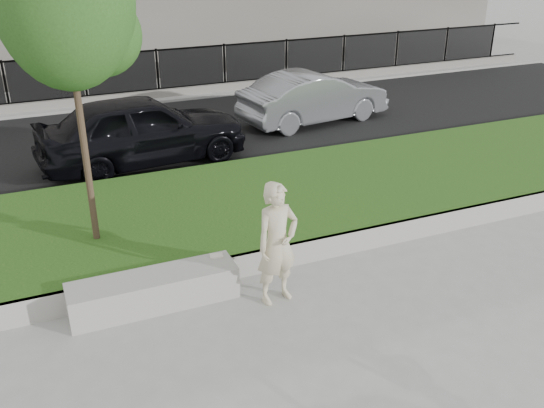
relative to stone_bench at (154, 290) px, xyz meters
name	(u,v)px	position (x,y,z in m)	size (l,w,h in m)	color
ground	(250,316)	(1.17, -0.80, -0.25)	(90.00, 90.00, 0.00)	gray
grass_bank	(190,218)	(1.17, 2.20, -0.05)	(34.00, 4.00, 0.40)	black
grass_kerb	(225,269)	(1.17, 0.24, -0.05)	(34.00, 0.08, 0.40)	gray
street	(131,139)	(1.17, 7.70, -0.23)	(34.00, 7.00, 0.04)	black
far_pavement	(103,96)	(1.17, 12.20, -0.19)	(34.00, 3.00, 0.12)	gray
iron_fence	(107,88)	(1.17, 11.20, 0.29)	(32.00, 0.30, 1.50)	slate
stone_bench	(154,290)	(0.00, 0.00, 0.00)	(2.42, 0.61, 0.50)	gray
man	(277,244)	(1.71, -0.55, 0.68)	(0.68, 0.45, 1.86)	beige
book	(216,256)	(1.02, 0.18, 0.26)	(0.19, 0.14, 0.02)	silver
young_tree	(70,6)	(-0.47, 1.72, 3.78)	(2.04, 1.95, 4.99)	#38281C
car_dark	(142,129)	(1.12, 5.79, 0.59)	(1.90, 4.71, 1.61)	black
car_silver	(314,97)	(6.17, 7.13, 0.49)	(1.48, 4.25, 1.40)	gray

